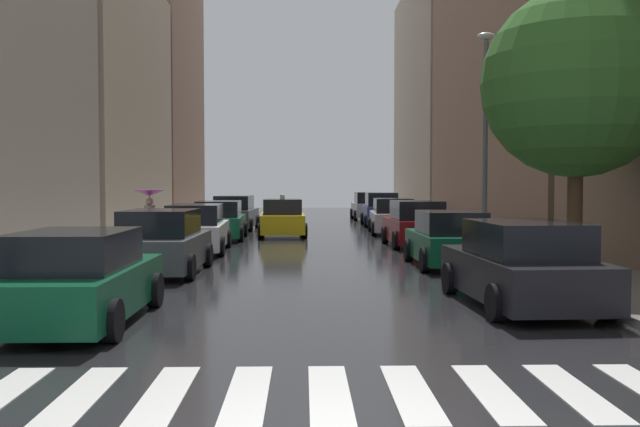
# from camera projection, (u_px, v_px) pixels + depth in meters

# --- Properties ---
(ground_plane) EXTENTS (28.00, 72.00, 0.04)m
(ground_plane) POSITION_uv_depth(u_px,v_px,m) (310.00, 237.00, 30.09)
(ground_plane) COLOR #232326
(sidewalk_left) EXTENTS (3.00, 72.00, 0.15)m
(sidewalk_left) POSITION_uv_depth(u_px,v_px,m) (159.00, 235.00, 29.92)
(sidewalk_left) COLOR gray
(sidewalk_left) RESTS_ON ground
(sidewalk_right) EXTENTS (3.00, 72.00, 0.15)m
(sidewalk_right) POSITION_uv_depth(u_px,v_px,m) (459.00, 235.00, 30.24)
(sidewalk_right) COLOR gray
(sidewalk_right) RESTS_ON ground
(crosswalk_stripes) EXTENTS (7.65, 2.20, 0.01)m
(crosswalk_stripes) POSITION_uv_depth(u_px,v_px,m) (330.00, 393.00, 7.65)
(crosswalk_stripes) COLOR silver
(crosswalk_stripes) RESTS_ON ground
(building_left_mid) EXTENTS (6.00, 13.77, 12.63)m
(building_left_mid) POSITION_uv_depth(u_px,v_px,m) (82.00, 101.00, 33.75)
(building_left_mid) COLOR #B2A38C
(building_left_mid) RESTS_ON ground
(building_left_far) EXTENTS (6.00, 13.14, 22.87)m
(building_left_far) POSITION_uv_depth(u_px,v_px,m) (146.00, 49.00, 47.45)
(building_left_far) COLOR #8C6B56
(building_left_far) RESTS_ON ground
(building_right_far) EXTENTS (6.00, 18.14, 17.94)m
(building_right_far) POSITION_uv_depth(u_px,v_px,m) (447.00, 98.00, 54.42)
(building_right_far) COLOR #B2A38C
(building_right_far) RESTS_ON ground
(parked_car_left_nearest) EXTENTS (2.09, 4.42, 1.54)m
(parked_car_left_nearest) POSITION_uv_depth(u_px,v_px,m) (78.00, 280.00, 11.42)
(parked_car_left_nearest) COLOR #0C4C2D
(parked_car_left_nearest) RESTS_ON ground
(parked_car_left_second) EXTENTS (2.18, 4.24, 1.64)m
(parked_car_left_second) POSITION_uv_depth(u_px,v_px,m) (162.00, 244.00, 17.80)
(parked_car_left_second) COLOR #474C51
(parked_car_left_second) RESTS_ON ground
(parked_car_left_third) EXTENTS (2.24, 4.74, 1.61)m
(parked_car_left_third) POSITION_uv_depth(u_px,v_px,m) (196.00, 230.00, 23.38)
(parked_car_left_third) COLOR silver
(parked_car_left_third) RESTS_ON ground
(parked_car_left_fourth) EXTENTS (2.25, 4.50, 1.59)m
(parked_car_left_fourth) POSITION_uv_depth(u_px,v_px,m) (219.00, 221.00, 28.77)
(parked_car_left_fourth) COLOR #0C4C2D
(parked_car_left_fourth) RESTS_ON ground
(parked_car_left_fifth) EXTENTS (2.27, 4.75, 1.69)m
(parked_car_left_fifth) POSITION_uv_depth(u_px,v_px,m) (235.00, 214.00, 34.77)
(parked_car_left_fifth) COLOR #474C51
(parked_car_left_fifth) RESTS_ON ground
(parked_car_right_nearest) EXTENTS (2.30, 4.63, 1.60)m
(parked_car_right_nearest) POSITION_uv_depth(u_px,v_px,m) (522.00, 266.00, 13.07)
(parked_car_right_nearest) COLOR black
(parked_car_right_nearest) RESTS_ON ground
(parked_car_right_second) EXTENTS (2.08, 4.04, 1.54)m
(parked_car_right_second) POSITION_uv_depth(u_px,v_px,m) (449.00, 240.00, 19.38)
(parked_car_right_second) COLOR #0C4C2D
(parked_car_right_second) RESTS_ON ground
(parked_car_right_third) EXTENTS (2.20, 4.10, 1.67)m
(parked_car_right_third) POSITION_uv_depth(u_px,v_px,m) (416.00, 225.00, 25.59)
(parked_car_right_third) COLOR maroon
(parked_car_right_third) RESTS_ON ground
(parked_car_right_fourth) EXTENTS (2.26, 4.80, 1.62)m
(parked_car_right_fourth) POSITION_uv_depth(u_px,v_px,m) (392.00, 217.00, 32.13)
(parked_car_right_fourth) COLOR #B2B7BF
(parked_car_right_fourth) RESTS_ON ground
(parked_car_right_fifth) EXTENTS (2.08, 4.26, 1.81)m
(parked_car_right_fifth) POSITION_uv_depth(u_px,v_px,m) (381.00, 210.00, 37.98)
(parked_car_right_fifth) COLOR navy
(parked_car_right_fifth) RESTS_ON ground
(parked_car_right_sixth) EXTENTS (2.01, 4.32, 1.74)m
(parked_car_right_sixth) POSITION_uv_depth(u_px,v_px,m) (367.00, 207.00, 44.65)
(parked_car_right_sixth) COLOR #B2B7BF
(parked_car_right_sixth) RESTS_ON ground
(taxi_midroad) EXTENTS (2.20, 4.45, 1.81)m
(taxi_midroad) POSITION_uv_depth(u_px,v_px,m) (282.00, 218.00, 30.57)
(taxi_midroad) COLOR yellow
(taxi_midroad) RESTS_ON ground
(pedestrian_foreground) EXTENTS (1.07, 1.07, 1.94)m
(pedestrian_foreground) POSITION_uv_depth(u_px,v_px,m) (149.00, 205.00, 23.24)
(pedestrian_foreground) COLOR navy
(pedestrian_foreground) RESTS_ON sidewalk_left
(street_tree_right) EXTENTS (4.50, 4.50, 6.79)m
(street_tree_right) POSITION_uv_depth(u_px,v_px,m) (577.00, 83.00, 16.54)
(street_tree_right) COLOR #513823
(street_tree_right) RESTS_ON sidewalk_right
(lamp_post_right) EXTENTS (0.60, 0.28, 6.97)m
(lamp_post_right) POSITION_uv_depth(u_px,v_px,m) (485.00, 125.00, 22.30)
(lamp_post_right) COLOR #595B60
(lamp_post_right) RESTS_ON sidewalk_right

